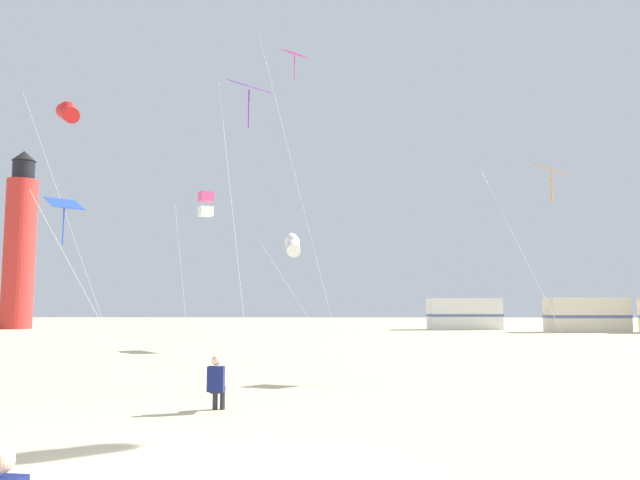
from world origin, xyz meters
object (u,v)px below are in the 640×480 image
(kite_diamond_blue, at_px, (65,209))
(rv_van_white, at_px, (464,314))
(kite_diamond_magenta, at_px, (295,68))
(lighthouse_distant, at_px, (20,244))
(kite_tube_scarlet, at_px, (68,112))
(kite_box_rainbow, at_px, (206,204))
(rv_van_cream, at_px, (587,315))
(kite_flyer_standing, at_px, (217,382))
(kite_tube_white, at_px, (292,244))
(kite_diamond_orange, at_px, (549,176))
(kite_diamond_violet, at_px, (248,97))

(kite_diamond_blue, xyz_separation_m, rv_van_white, (19.40, 38.86, -3.59))
(kite_diamond_magenta, xyz_separation_m, lighthouse_distant, (-27.93, 31.10, -4.58))
(kite_tube_scarlet, xyz_separation_m, kite_box_rainbow, (5.84, 2.03, -3.84))
(rv_van_cream, bearing_deg, rv_van_white, 147.18)
(kite_diamond_magenta, xyz_separation_m, kite_diamond_blue, (-6.09, -8.22, -7.44))
(kite_diamond_blue, distance_m, lighthouse_distant, 45.07)
(rv_van_cream, bearing_deg, kite_flyer_standing, -124.85)
(kite_tube_white, bearing_deg, rv_van_white, 60.74)
(kite_diamond_magenta, xyz_separation_m, rv_van_cream, (22.25, 25.69, -11.03))
(kite_box_rainbow, xyz_separation_m, lighthouse_distant, (-23.57, 28.34, 0.92))
(kite_diamond_orange, bearing_deg, kite_diamond_violet, -159.58)
(kite_box_rainbow, bearing_deg, kite_diamond_orange, -31.60)
(kite_tube_scarlet, bearing_deg, kite_diamond_blue, -65.37)
(kite_diamond_violet, xyz_separation_m, rv_van_white, (14.01, 39.56, -6.65))
(kite_diamond_magenta, xyz_separation_m, rv_van_white, (13.30, 30.64, -11.03))
(kite_tube_white, distance_m, kite_diamond_blue, 15.28)
(kite_tube_scarlet, relative_size, kite_diamond_blue, 2.14)
(lighthouse_distant, bearing_deg, kite_box_rainbow, -50.25)
(kite_diamond_magenta, relative_size, lighthouse_distant, 0.79)
(kite_flyer_standing, bearing_deg, lighthouse_distant, -57.27)
(kite_tube_white, relative_size, lighthouse_distant, 0.36)
(kite_diamond_orange, relative_size, lighthouse_distant, 0.41)
(rv_van_cream, bearing_deg, kite_tube_white, -142.98)
(rv_van_white, bearing_deg, kite_flyer_standing, -111.88)
(kite_flyer_standing, distance_m, lighthouse_distant, 51.95)
(kite_tube_scarlet, xyz_separation_m, kite_diamond_violet, (9.49, -9.66, -2.72))
(kite_box_rainbow, xyz_separation_m, kite_diamond_blue, (-1.74, -10.98, -1.94))
(rv_van_cream, bearing_deg, kite_tube_scarlet, -146.28)
(kite_flyer_standing, bearing_deg, kite_diamond_blue, -38.42)
(lighthouse_distant, bearing_deg, kite_diamond_violet, -55.78)
(kite_diamond_orange, height_order, rv_van_cream, kite_diamond_orange)
(kite_diamond_orange, height_order, lighthouse_distant, lighthouse_distant)
(kite_diamond_blue, bearing_deg, kite_diamond_orange, 10.80)
(kite_diamond_magenta, height_order, lighthouse_distant, lighthouse_distant)
(kite_flyer_standing, relative_size, lighthouse_distant, 0.07)
(kite_box_rainbow, height_order, rv_van_white, kite_box_rainbow)
(kite_flyer_standing, xyz_separation_m, kite_tube_white, (0.25, 18.58, 4.73))
(kite_flyer_standing, height_order, kite_diamond_violet, kite_diamond_violet)
(kite_box_rainbow, xyz_separation_m, kite_tube_white, (3.86, 3.23, -1.57))
(kite_box_rainbow, bearing_deg, kite_diamond_blue, -98.98)
(kite_diamond_magenta, relative_size, kite_diamond_orange, 1.92)
(kite_diamond_blue, relative_size, rv_van_white, 0.81)
(kite_tube_scarlet, distance_m, kite_diamond_magenta, 10.36)
(rv_van_cream, bearing_deg, kite_diamond_orange, -117.18)
(kite_diamond_magenta, bearing_deg, lighthouse_distant, 131.92)
(kite_diamond_orange, height_order, kite_tube_white, kite_diamond_orange)
(kite_tube_scarlet, relative_size, rv_van_white, 1.74)
(kite_tube_white, bearing_deg, kite_flyer_standing, -90.77)
(kite_diamond_orange, relative_size, rv_van_white, 1.05)
(kite_diamond_magenta, bearing_deg, kite_diamond_orange, -31.20)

